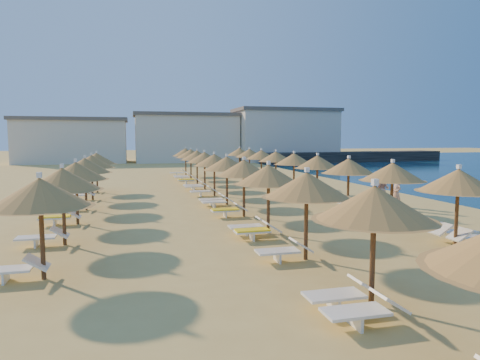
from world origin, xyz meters
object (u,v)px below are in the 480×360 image
object	(u,v)px
parasol_row_west	(227,164)
beachgoer_b	(381,189)
beachgoer_a	(396,193)
parasol_row_east	(317,163)
jetty	(355,157)

from	to	relation	value
parasol_row_west	beachgoer_b	size ratio (longest dim) A/B	21.33
beachgoer_a	beachgoer_b	distance (m)	1.30
parasol_row_west	beachgoer_a	world-z (taller)	parasol_row_west
beachgoer_b	parasol_row_east	bearing A→B (deg)	-163.44
jetty	beachgoer_b	distance (m)	43.33
parasol_row_east	parasol_row_west	size ratio (longest dim) A/B	1.00
beachgoer_b	parasol_row_west	bearing A→B (deg)	-137.48
jetty	beachgoer_a	distance (m)	44.46
jetty	beachgoer_b	world-z (taller)	beachgoer_b
beachgoer_a	beachgoer_b	xyz separation A→B (m)	(-0.04, 1.29, 0.08)
parasol_row_east	parasol_row_west	distance (m)	5.33
parasol_row_east	beachgoer_b	size ratio (longest dim) A/B	21.33
jetty	beachgoer_b	size ratio (longest dim) A/B	16.33
parasol_row_east	parasol_row_west	xyz separation A→B (m)	(-5.33, 0.00, 0.00)
parasol_row_west	beachgoer_b	xyz separation A→B (m)	(7.95, -2.46, -1.30)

